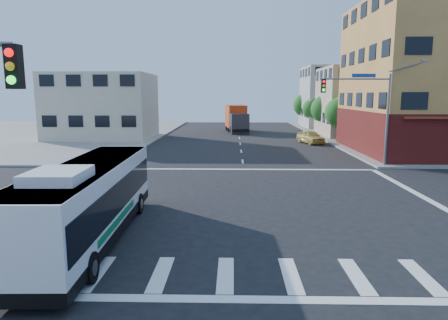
{
  "coord_description": "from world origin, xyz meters",
  "views": [
    {
      "loc": [
        -0.78,
        -19.53,
        5.48
      ],
      "look_at": [
        -1.32,
        3.58,
        1.67
      ],
      "focal_mm": 32.0,
      "sensor_mm": 36.0,
      "label": 1
    }
  ],
  "objects": [
    {
      "name": "transit_bus",
      "position": [
        -6.14,
        -5.21,
        1.58
      ],
      "size": [
        2.69,
        10.99,
        3.23
      ],
      "rotation": [
        0.0,
        0.0,
        0.03
      ],
      "color": "black",
      "rests_on": "ground"
    },
    {
      "name": "building_east_far",
      "position": [
        16.98,
        47.98,
        5.01
      ],
      "size": [
        12.06,
        10.06,
        10.0
      ],
      "color": "#ADADA7",
      "rests_on": "ground"
    },
    {
      "name": "street_tree_c",
      "position": [
        11.9,
        43.92,
        3.46
      ],
      "size": [
        3.4,
        3.4,
        5.29
      ],
      "color": "#3C2716",
      "rests_on": "ground"
    },
    {
      "name": "street_tree_b",
      "position": [
        11.9,
        35.92,
        3.75
      ],
      "size": [
        3.8,
        3.8,
        5.79
      ],
      "color": "#3C2716",
      "rests_on": "ground"
    },
    {
      "name": "parked_car",
      "position": [
        7.96,
        25.54,
        0.75
      ],
      "size": [
        2.9,
        4.69,
        1.49
      ],
      "primitive_type": "imported",
      "rotation": [
        0.0,
        0.0,
        0.28
      ],
      "color": "#CAB651",
      "rests_on": "ground"
    },
    {
      "name": "box_truck",
      "position": [
        -0.3,
        39.51,
        1.89
      ],
      "size": [
        3.54,
        8.9,
        3.9
      ],
      "rotation": [
        0.0,
        0.0,
        0.12
      ],
      "color": "#2A292F",
      "rests_on": "ground"
    },
    {
      "name": "street_tree_d",
      "position": [
        11.9,
        51.92,
        3.88
      ],
      "size": [
        4.0,
        4.0,
        6.03
      ],
      "color": "#3C2716",
      "rests_on": "ground"
    },
    {
      "name": "building_west",
      "position": [
        -17.02,
        29.98,
        4.01
      ],
      "size": [
        12.06,
        10.06,
        8.0
      ],
      "color": "beige",
      "rests_on": "ground"
    },
    {
      "name": "ground",
      "position": [
        0.0,
        0.0,
        0.0
      ],
      "size": [
        120.0,
        120.0,
        0.0
      ],
      "primitive_type": "plane",
      "color": "black",
      "rests_on": "ground"
    },
    {
      "name": "signal_mast_ne",
      "position": [
        9.08,
        10.62,
        4.98
      ],
      "size": [
        7.91,
        1.13,
        8.07
      ],
      "color": "slate",
      "rests_on": "ground"
    },
    {
      "name": "building_east_near",
      "position": [
        16.98,
        33.98,
        4.51
      ],
      "size": [
        12.06,
        10.06,
        9.0
      ],
      "color": "#BDA990",
      "rests_on": "ground"
    },
    {
      "name": "street_tree_a",
      "position": [
        11.9,
        27.92,
        3.59
      ],
      "size": [
        3.6,
        3.6,
        5.53
      ],
      "color": "#3C2716",
      "rests_on": "ground"
    }
  ]
}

